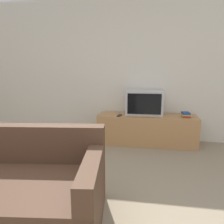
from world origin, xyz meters
name	(u,v)px	position (x,y,z in m)	size (l,w,h in m)	color
wall_back	(111,71)	(0.00, 3.03, 1.30)	(9.00, 0.06, 2.60)	silver
tv_stand	(147,129)	(0.70, 2.73, 0.26)	(1.73, 0.50, 0.53)	tan
television	(144,102)	(0.65, 2.80, 0.75)	(0.66, 0.37, 0.44)	silver
couch	(1,193)	(-0.55, 0.44, 0.27)	(1.87, 1.14, 0.80)	#4C3323
book_stack	(186,114)	(1.36, 2.69, 0.57)	(0.16, 0.21, 0.08)	#B72D28
remote_on_stand	(119,115)	(0.22, 2.57, 0.54)	(0.07, 0.16, 0.02)	#2D2D2D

